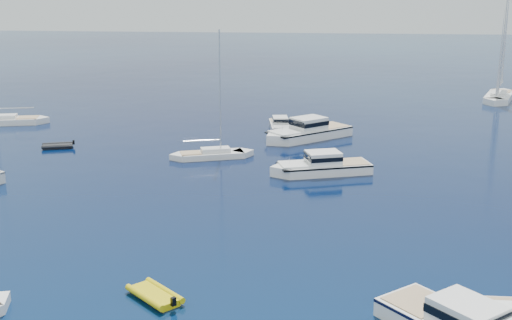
{
  "coord_description": "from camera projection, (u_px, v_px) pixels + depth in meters",
  "views": [
    {
      "loc": [
        4.29,
        -29.01,
        16.35
      ],
      "look_at": [
        -1.6,
        23.77,
        2.2
      ],
      "focal_mm": 46.69,
      "sensor_mm": 36.0,
      "label": 1
    }
  ],
  "objects": [
    {
      "name": "motor_cruiser_centre",
      "position": [
        321.0,
        173.0,
        59.01
      ],
      "size": [
        10.14,
        5.94,
        2.55
      ],
      "primitive_type": null,
      "rotation": [
        0.0,
        0.0,
        1.9
      ],
      "color": "white",
      "rests_on": "ground"
    },
    {
      "name": "motor_cruiser_distant",
      "position": [
        307.0,
        139.0,
        72.14
      ],
      "size": [
        10.82,
        10.22,
        2.99
      ],
      "primitive_type": null,
      "rotation": [
        0.0,
        0.0,
        2.3
      ],
      "color": "white",
      "rests_on": "ground"
    },
    {
      "name": "motor_cruiser_horizon",
      "position": [
        280.0,
        130.0,
        76.55
      ],
      "size": [
        3.37,
        7.63,
        1.93
      ],
      "primitive_type": null,
      "rotation": [
        0.0,
        0.0,
        3.3
      ],
      "color": "silver",
      "rests_on": "ground"
    },
    {
      "name": "sailboat_centre",
      "position": [
        212.0,
        158.0,
        64.34
      ],
      "size": [
        8.89,
        5.02,
        12.69
      ],
      "primitive_type": null,
      "rotation": [
        0.0,
        0.0,
        5.06
      ],
      "color": "silver",
      "rests_on": "ground"
    },
    {
      "name": "sailboat_far_l",
      "position": [
        6.0,
        124.0,
        79.8
      ],
      "size": [
        11.08,
        5.31,
        15.76
      ],
      "primitive_type": null,
      "rotation": [
        0.0,
        0.0,
        1.82
      ],
      "color": "white",
      "rests_on": "ground"
    },
    {
      "name": "sailboat_sails_far",
      "position": [
        499.0,
        100.0,
        96.22
      ],
      "size": [
        7.41,
        13.32,
        19.01
      ],
      "primitive_type": null,
      "rotation": [
        0.0,
        0.0,
        2.81
      ],
      "color": "white",
      "rests_on": "ground"
    },
    {
      "name": "tender_yellow",
      "position": [
        155.0,
        299.0,
        35.59
      ],
      "size": [
        3.93,
        3.84,
        0.95
      ],
      "primitive_type": null,
      "rotation": [
        0.0,
        0.0,
        0.83
      ],
      "color": "#D3C00C",
      "rests_on": "ground"
    },
    {
      "name": "tender_grey_far",
      "position": [
        58.0,
        148.0,
        68.18
      ],
      "size": [
        3.65,
        2.77,
        0.95
      ],
      "primitive_type": null,
      "rotation": [
        0.0,
        0.0,
        1.9
      ],
      "color": "black",
      "rests_on": "ground"
    }
  ]
}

